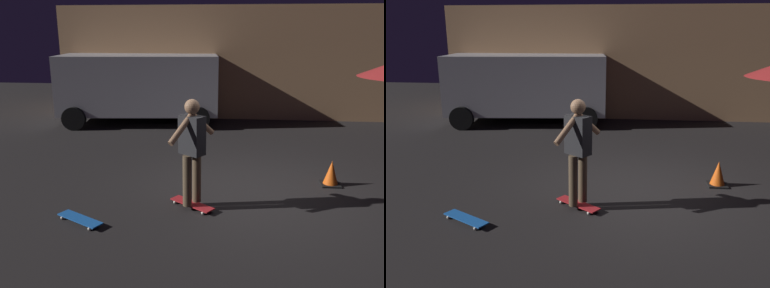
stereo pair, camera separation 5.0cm
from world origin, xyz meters
TOP-DOWN VIEW (x-y plane):
  - ground_plane at (0.00, 0.00)m, footprint 28.00×28.00m
  - low_building at (1.14, 7.58)m, footprint 13.97×3.26m
  - parked_van at (-3.14, 5.19)m, footprint 4.77×2.61m
  - skateboard_ridden at (-0.94, -0.77)m, footprint 0.75×0.63m
  - skateboard_spare at (-2.52, -1.46)m, footprint 0.78×0.56m
  - skater at (-0.94, -0.77)m, footprint 0.66×0.84m
  - traffic_cone at (1.47, 0.44)m, footprint 0.34×0.34m

SIDE VIEW (x-z plane):
  - ground_plane at x=0.00m, z-range 0.00..0.00m
  - skateboard_ridden at x=-0.94m, z-range 0.02..0.09m
  - skateboard_spare at x=-2.52m, z-range 0.02..0.09m
  - traffic_cone at x=1.47m, z-range -0.02..0.44m
  - skater at x=-0.94m, z-range 0.20..1.87m
  - parked_van at x=-3.14m, z-range 0.15..2.18m
  - low_building at x=1.14m, z-range 0.00..3.46m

